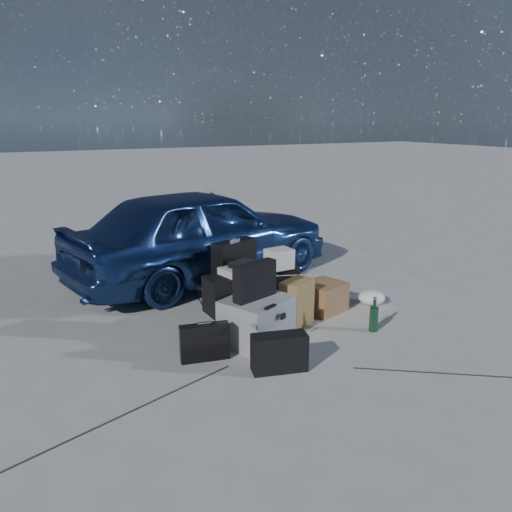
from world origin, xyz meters
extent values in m
plane|color=#B6B6B1|center=(0.00, 0.00, 0.00)|extent=(60.00, 60.00, 0.00)
imported|color=#29498C|center=(0.05, 2.10, 0.59)|extent=(3.69, 2.12, 1.18)
cube|color=gray|center=(-0.23, 0.08, 0.21)|extent=(0.73, 0.67, 0.42)
cube|color=black|center=(-0.24, 0.10, 0.59)|extent=(0.46, 0.23, 0.33)
cube|color=black|center=(-0.79, -0.03, 0.16)|extent=(0.43, 0.17, 0.33)
cube|color=black|center=(0.07, 1.18, 0.34)|extent=(0.56, 0.35, 0.69)
cube|color=black|center=(0.28, 0.57, 0.26)|extent=(0.45, 0.29, 0.51)
cube|color=beige|center=(0.28, 0.55, 0.61)|extent=(0.27, 0.22, 0.20)
cube|color=black|center=(0.01, 0.88, 0.20)|extent=(0.80, 0.37, 0.39)
cube|color=beige|center=(0.02, 0.89, 0.43)|extent=(0.48, 0.40, 0.07)
cube|color=black|center=(0.03, 0.91, 0.50)|extent=(0.31, 0.26, 0.06)
cube|color=#9A7343|center=(0.32, 0.26, 0.23)|extent=(0.40, 0.34, 0.46)
cube|color=#966741|center=(0.76, 0.43, 0.16)|extent=(0.50, 0.47, 0.31)
ellipsoid|color=white|center=(1.34, 0.34, 0.08)|extent=(0.38, 0.35, 0.16)
cube|color=black|center=(-0.32, -0.48, 0.16)|extent=(0.48, 0.28, 0.32)
cylinder|color=#0F331D|center=(0.88, -0.23, 0.16)|extent=(0.09, 0.09, 0.33)
camera|label=1|loc=(-2.20, -3.66, 1.99)|focal=35.00mm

